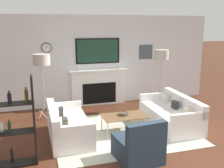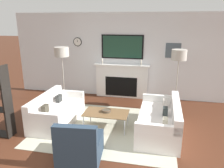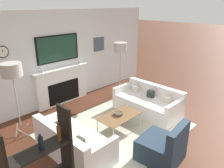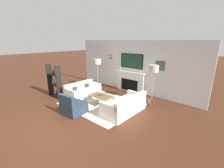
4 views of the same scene
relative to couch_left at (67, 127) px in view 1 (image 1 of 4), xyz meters
name	(u,v)px [view 1 (image 1 of 4)]	position (x,y,z in m)	size (l,w,h in m)	color
fireplace_wall	(98,65)	(1.26, 2.31, 0.96)	(7.33, 0.28, 2.70)	silver
area_rug	(122,131)	(1.26, 0.00, -0.26)	(3.14, 2.56, 0.01)	#B1B19C
couch_left	(67,127)	(0.00, 0.00, 0.00)	(0.83, 1.65, 0.71)	white
couch_right	(171,115)	(2.52, 0.00, 0.01)	(0.92, 1.82, 0.73)	white
armchair	(139,147)	(1.11, -1.35, 0.01)	(0.81, 0.84, 0.82)	#233241
coffee_table	(124,117)	(1.29, -0.07, 0.12)	(1.02, 0.59, 0.41)	brown
decorative_bowl	(124,114)	(1.29, -0.03, 0.18)	(0.22, 0.22, 0.06)	#493F31
floor_lamp_left	(42,60)	(-0.41, 1.41, 1.28)	(0.43, 0.43, 1.71)	#9E998E
floor_lamp_right	(162,55)	(2.93, 1.41, 1.29)	(0.40, 0.40, 1.73)	#9E998E
shelf_unit	(9,125)	(-1.08, -0.84, 0.49)	(0.87, 0.28, 1.59)	black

